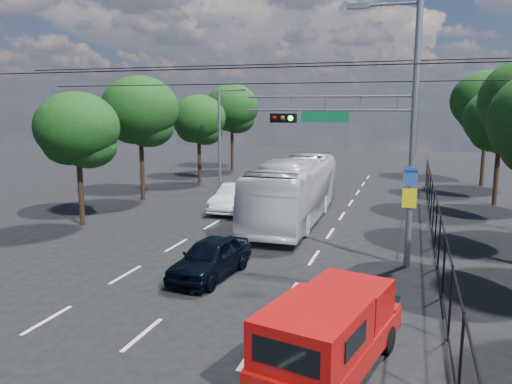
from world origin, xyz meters
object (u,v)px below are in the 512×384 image
at_px(white_bus, 294,190).
at_px(white_van, 236,198).
at_px(red_pickup, 331,331).
at_px(navy_hatchback, 210,258).
at_px(signal_mast, 379,124).

distance_m(white_bus, white_van, 4.13).
xyz_separation_m(red_pickup, white_van, (-7.98, 16.01, -0.22)).
relative_size(white_bus, white_van, 2.48).
bearing_deg(white_van, navy_hatchback, -73.58).
distance_m(red_pickup, navy_hatchback, 7.20).
height_order(signal_mast, navy_hatchback, signal_mast).
height_order(red_pickup, white_van, red_pickup).
distance_m(navy_hatchback, white_bus, 9.43).
height_order(signal_mast, white_bus, signal_mast).
bearing_deg(white_van, red_pickup, -62.32).
height_order(red_pickup, navy_hatchback, red_pickup).
bearing_deg(red_pickup, white_bus, 106.25).
relative_size(red_pickup, navy_hatchback, 1.30).
height_order(signal_mast, white_van, signal_mast).
distance_m(signal_mast, white_van, 12.10).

